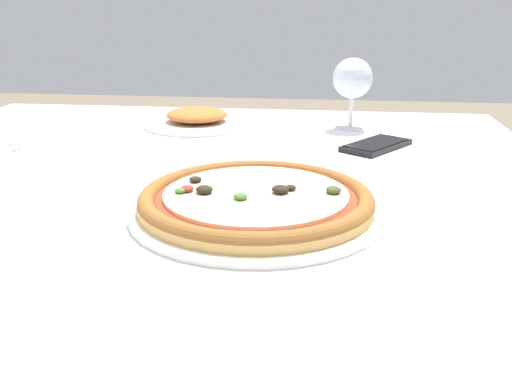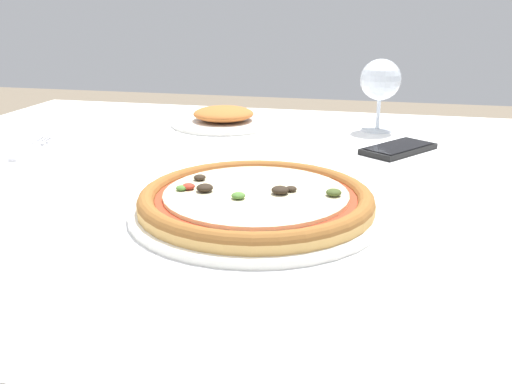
# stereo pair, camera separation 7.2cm
# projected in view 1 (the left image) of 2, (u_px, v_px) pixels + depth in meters

# --- Properties ---
(dining_table) EXTENTS (1.21, 1.10, 0.71)m
(dining_table) POSITION_uv_depth(u_px,v_px,m) (188.00, 217.00, 0.94)
(dining_table) COLOR #997047
(dining_table) RESTS_ON ground_plane
(pizza_plate) EXTENTS (0.32, 0.32, 0.04)m
(pizza_plate) POSITION_uv_depth(u_px,v_px,m) (256.00, 202.00, 0.73)
(pizza_plate) COLOR white
(pizza_plate) RESTS_ON dining_table
(fork) EXTENTS (0.05, 0.17, 0.00)m
(fork) POSITION_uv_depth(u_px,v_px,m) (5.00, 154.00, 1.01)
(fork) COLOR silver
(fork) RESTS_ON dining_table
(wine_glass_far_left) EXTENTS (0.08, 0.08, 0.15)m
(wine_glass_far_left) POSITION_uv_depth(u_px,v_px,m) (353.00, 80.00, 1.18)
(wine_glass_far_left) COLOR silver
(wine_glass_far_left) RESTS_ON dining_table
(cell_phone) EXTENTS (0.14, 0.16, 0.01)m
(cell_phone) POSITION_uv_depth(u_px,v_px,m) (376.00, 145.00, 1.05)
(cell_phone) COLOR black
(cell_phone) RESTS_ON dining_table
(side_plate) EXTENTS (0.23, 0.23, 0.04)m
(side_plate) POSITION_uv_depth(u_px,v_px,m) (197.00, 119.00, 1.23)
(side_plate) COLOR white
(side_plate) RESTS_ON dining_table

